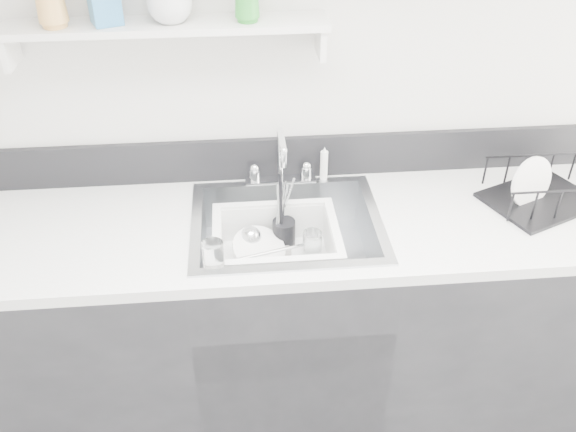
{
  "coord_description": "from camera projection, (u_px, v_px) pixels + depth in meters",
  "views": [
    {
      "loc": [
        -0.15,
        -0.47,
        2.12
      ],
      "look_at": [
        0.0,
        1.14,
        0.98
      ],
      "focal_mm": 38.0,
      "sensor_mm": 36.0,
      "label": 1
    }
  ],
  "objects": [
    {
      "name": "wash_tub",
      "position": [
        276.0,
        248.0,
        2.07
      ],
      "size": [
        0.44,
        0.36,
        0.16
      ],
      "primitive_type": null,
      "rotation": [
        0.0,
        0.0,
        0.04
      ],
      "color": "white",
      "rests_on": "sink"
    },
    {
      "name": "tumbler_counter",
      "position": [
        213.0,
        255.0,
        1.83
      ],
      "size": [
        0.08,
        0.08,
        0.09
      ],
      "primitive_type": "cylinder",
      "rotation": [
        0.0,
        0.0,
        -0.33
      ],
      "color": "white",
      "rests_on": "counter_run"
    },
    {
      "name": "wall_shelf",
      "position": [
        166.0,
        28.0,
        1.87
      ],
      "size": [
        1.0,
        0.16,
        0.12
      ],
      "color": "silver",
      "rests_on": "room_shell"
    },
    {
      "name": "utensil_cup",
      "position": [
        284.0,
        231.0,
        2.16
      ],
      "size": [
        0.08,
        0.08,
        0.27
      ],
      "rotation": [
        0.0,
        0.0,
        -0.38
      ],
      "color": "black",
      "rests_on": "wash_tub"
    },
    {
      "name": "tumbler_in_tub",
      "position": [
        312.0,
        244.0,
        2.12
      ],
      "size": [
        0.08,
        0.08,
        0.09
      ],
      "primitive_type": "cylinder",
      "rotation": [
        0.0,
        0.0,
        -0.34
      ],
      "color": "white",
      "rests_on": "wash_tub"
    },
    {
      "name": "ladle",
      "position": [
        262.0,
        253.0,
        2.09
      ],
      "size": [
        0.24,
        0.31,
        0.09
      ],
      "primitive_type": null,
      "rotation": [
        0.0,
        0.0,
        -1.05
      ],
      "color": "silver",
      "rests_on": "wash_tub"
    },
    {
      "name": "side_sprayer",
      "position": [
        324.0,
        164.0,
        2.23
      ],
      "size": [
        0.03,
        0.03,
        0.14
      ],
      "primitive_type": "cylinder",
      "color": "white",
      "rests_on": "counter_run"
    },
    {
      "name": "sink",
      "position": [
        287.0,
        243.0,
        2.1
      ],
      "size": [
        0.64,
        0.52,
        0.2
      ],
      "primitive_type": null,
      "color": "silver",
      "rests_on": "counter_run"
    },
    {
      "name": "room_shell",
      "position": [
        331.0,
        124.0,
        0.95
      ],
      "size": [
        3.5,
        3.0,
        2.6
      ],
      "color": "silver",
      "rests_on": "ground"
    },
    {
      "name": "bowl_small",
      "position": [
        310.0,
        269.0,
        2.06
      ],
      "size": [
        0.12,
        0.12,
        0.03
      ],
      "primitive_type": "imported",
      "rotation": [
        0.0,
        0.0,
        -0.12
      ],
      "color": "white",
      "rests_on": "wash_tub"
    },
    {
      "name": "backsplash",
      "position": [
        280.0,
        158.0,
        2.25
      ],
      "size": [
        3.2,
        0.02,
        0.16
      ],
      "primitive_type": "cube",
      "color": "black",
      "rests_on": "counter_run"
    },
    {
      "name": "faucet",
      "position": [
        281.0,
        169.0,
        2.21
      ],
      "size": [
        0.26,
        0.18,
        0.23
      ],
      "color": "silver",
      "rests_on": "counter_run"
    },
    {
      "name": "counter_run",
      "position": [
        287.0,
        320.0,
        2.31
      ],
      "size": [
        3.2,
        0.62,
        0.92
      ],
      "color": "black",
      "rests_on": "ground"
    },
    {
      "name": "dish_rack",
      "position": [
        543.0,
        186.0,
        2.12
      ],
      "size": [
        0.44,
        0.39,
        0.13
      ],
      "primitive_type": null,
      "rotation": [
        0.0,
        0.0,
        0.4
      ],
      "color": "black",
      "rests_on": "counter_run"
    },
    {
      "name": "plate_stack",
      "position": [
        262.0,
        254.0,
        2.12
      ],
      "size": [
        0.23,
        0.22,
        0.09
      ],
      "rotation": [
        0.0,
        0.0,
        0.39
      ],
      "color": "white",
      "rests_on": "wash_tub"
    }
  ]
}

